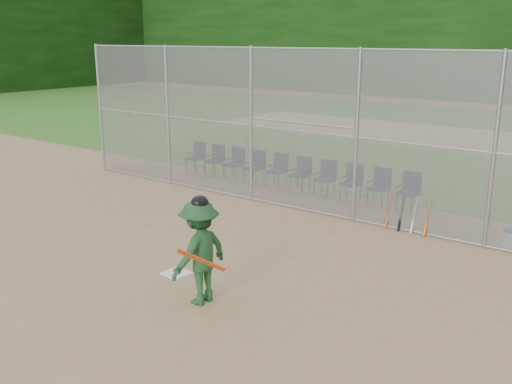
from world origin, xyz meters
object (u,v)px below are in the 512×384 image
Objects in this scene: batter_at_plate at (200,251)px; water_cooler at (510,238)px; home_plate at (177,273)px; chair_0 at (195,157)px.

batter_at_plate is 6.68m from water_cooler.
water_cooler is at bearing 58.69° from batter_at_plate.
home_plate is at bearing 152.24° from batter_at_plate.
home_plate is 8.20m from chair_0.
water_cooler is at bearing 47.99° from home_plate.
home_plate is 0.46× the size of chair_0.
water_cooler is 0.41× the size of chair_0.
batter_at_plate reaches higher than home_plate.
water_cooler is (3.45, 5.68, -0.68)m from batter_at_plate.
batter_at_plate reaches higher than water_cooler.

